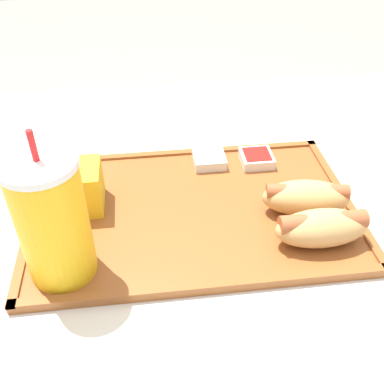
# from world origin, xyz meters

# --- Properties ---
(dining_table) EXTENTS (1.47, 0.87, 0.76)m
(dining_table) POSITION_xyz_m (0.00, 0.00, 0.38)
(dining_table) COLOR beige
(dining_table) RESTS_ON ground_plane
(food_tray) EXTENTS (0.46, 0.30, 0.01)m
(food_tray) POSITION_xyz_m (0.00, -0.01, 0.77)
(food_tray) COLOR brown
(food_tray) RESTS_ON dining_table
(soda_cup) EXTENTS (0.08, 0.08, 0.20)m
(soda_cup) POSITION_xyz_m (0.17, 0.08, 0.86)
(soda_cup) COLOR gold
(soda_cup) RESTS_ON food_tray
(hot_dog_far) EXTENTS (0.12, 0.05, 0.05)m
(hot_dog_far) POSITION_xyz_m (-0.16, 0.08, 0.80)
(hot_dog_far) COLOR tan
(hot_dog_far) RESTS_ON food_tray
(hot_dog_near) EXTENTS (0.13, 0.07, 0.05)m
(hot_dog_near) POSITION_xyz_m (-0.16, 0.02, 0.80)
(hot_dog_near) COLOR tan
(hot_dog_near) RESTS_ON food_tray
(fries_carton) EXTENTS (0.08, 0.07, 0.11)m
(fries_carton) POSITION_xyz_m (0.17, -0.04, 0.81)
(fries_carton) COLOR gold
(fries_carton) RESTS_ON food_tray
(sauce_cup_mayo) EXTENTS (0.05, 0.05, 0.02)m
(sauce_cup_mayo) POSITION_xyz_m (-0.04, -0.12, 0.78)
(sauce_cup_mayo) COLOR silver
(sauce_cup_mayo) RESTS_ON food_tray
(sauce_cup_ketchup) EXTENTS (0.05, 0.05, 0.02)m
(sauce_cup_ketchup) POSITION_xyz_m (-0.12, -0.11, 0.78)
(sauce_cup_ketchup) COLOR silver
(sauce_cup_ketchup) RESTS_ON food_tray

